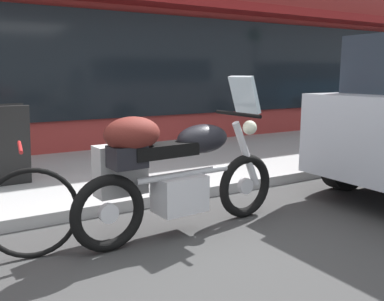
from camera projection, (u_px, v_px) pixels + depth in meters
name	position (u px, v px, depth m)	size (l,w,h in m)	color
ground_plane	(182.00, 254.00, 3.36)	(80.00, 80.00, 0.00)	#373737
touring_motorcycle	(169.00, 168.00, 3.68)	(2.09, 0.62, 1.39)	black
sandwich_board_sign	(4.00, 145.00, 4.89)	(0.55, 0.41, 0.94)	black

